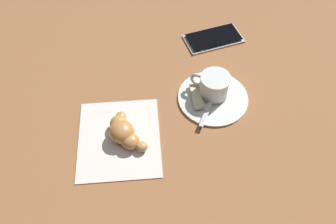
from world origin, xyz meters
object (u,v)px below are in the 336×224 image
(napkin, at_px, (119,138))
(cell_phone, at_px, (214,38))
(espresso_cup, at_px, (214,85))
(teaspoon, at_px, (214,97))
(sugar_packet, at_px, (196,96))
(croissant, at_px, (124,132))
(saucer, at_px, (213,97))

(napkin, bearing_deg, cell_phone, -132.46)
(espresso_cup, xyz_separation_m, napkin, (0.20, 0.09, -0.03))
(espresso_cup, distance_m, cell_phone, 0.18)
(espresso_cup, distance_m, teaspoon, 0.03)
(sugar_packet, height_order, croissant, croissant)
(croissant, bearing_deg, sugar_packet, -153.58)
(saucer, height_order, croissant, croissant)
(espresso_cup, distance_m, croissant, 0.21)
(napkin, height_order, croissant, croissant)
(espresso_cup, xyz_separation_m, sugar_packet, (0.04, 0.01, -0.02))
(espresso_cup, bearing_deg, napkin, 23.62)
(saucer, relative_size, sugar_packet, 2.19)
(espresso_cup, height_order, croissant, espresso_cup)
(saucer, height_order, napkin, saucer)
(sugar_packet, xyz_separation_m, cell_phone, (-0.07, -0.18, -0.01))
(napkin, distance_m, croissant, 0.02)
(espresso_cup, xyz_separation_m, croissant, (0.19, 0.09, -0.01))
(sugar_packet, bearing_deg, espresso_cup, 103.51)
(napkin, xyz_separation_m, cell_phone, (-0.24, -0.26, 0.00))
(espresso_cup, bearing_deg, saucer, 84.06)
(saucer, xyz_separation_m, cell_phone, (-0.04, -0.18, -0.00))
(saucer, bearing_deg, napkin, 21.18)
(saucer, distance_m, cell_phone, 0.19)
(espresso_cup, bearing_deg, sugar_packet, 14.58)
(saucer, height_order, cell_phone, same)
(espresso_cup, relative_size, napkin, 0.44)
(saucer, distance_m, espresso_cup, 0.03)
(saucer, bearing_deg, sugar_packet, -1.31)
(saucer, relative_size, croissant, 1.41)
(espresso_cup, distance_m, sugar_packet, 0.04)
(croissant, relative_size, cell_phone, 0.70)
(teaspoon, xyz_separation_m, sugar_packet, (0.04, -0.01, 0.00))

